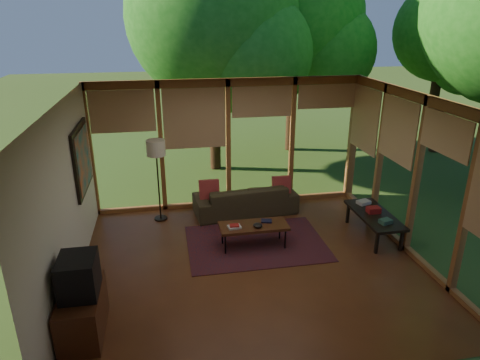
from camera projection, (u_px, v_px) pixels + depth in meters
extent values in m
plane|color=brown|center=(253.00, 264.00, 7.06)|extent=(5.50, 5.50, 0.00)
plane|color=silver|center=(255.00, 101.00, 6.10)|extent=(5.50, 5.50, 0.00)
cube|color=silver|center=(66.00, 202.00, 6.12)|extent=(0.04, 5.00, 2.70)
cube|color=silver|center=(306.00, 280.00, 4.28)|extent=(5.50, 0.04, 2.70)
cube|color=#9B5E30|center=(228.00, 144.00, 8.88)|extent=(5.50, 0.12, 2.70)
cube|color=#9B5E30|center=(416.00, 177.00, 7.04)|extent=(0.12, 5.00, 2.70)
plane|color=#36541F|center=(420.00, 128.00, 15.77)|extent=(40.00, 40.00, 0.00)
cylinder|color=#382214|center=(213.00, 75.00, 10.78)|extent=(0.28, 0.28, 4.92)
sphere|color=#175E15|center=(212.00, 17.00, 10.29)|extent=(4.17, 4.17, 4.17)
cylinder|color=#382214|center=(292.00, 69.00, 12.49)|extent=(0.28, 0.28, 4.83)
sphere|color=#175E15|center=(294.00, 20.00, 12.01)|extent=(3.91, 3.91, 3.91)
cylinder|color=#382214|center=(437.00, 77.00, 12.23)|extent=(0.28, 0.28, 4.46)
sphere|color=#175E15|center=(445.00, 31.00, 11.79)|extent=(2.75, 2.75, 2.75)
cube|color=maroon|center=(256.00, 243.00, 7.71)|extent=(2.45, 1.73, 0.01)
imported|color=#3C321E|center=(245.00, 199.00, 8.84)|extent=(2.15, 1.01, 0.61)
cube|color=maroon|center=(209.00, 190.00, 8.56)|extent=(0.40, 0.21, 0.42)
cube|color=maroon|center=(281.00, 186.00, 8.82)|extent=(0.38, 0.20, 0.40)
cube|color=#B5ADA4|center=(234.00, 227.00, 7.36)|extent=(0.24, 0.20, 0.03)
cube|color=maroon|center=(234.00, 226.00, 7.35)|extent=(0.16, 0.13, 0.03)
cube|color=black|center=(266.00, 221.00, 7.58)|extent=(0.21, 0.18, 0.03)
ellipsoid|color=black|center=(258.00, 225.00, 7.37)|extent=(0.16, 0.16, 0.07)
cube|color=#4E2615|center=(83.00, 313.00, 5.43)|extent=(0.50, 1.00, 0.60)
cube|color=black|center=(78.00, 276.00, 5.24)|extent=(0.45, 0.55, 0.50)
cube|color=#305444|center=(385.00, 221.00, 7.44)|extent=(0.24, 0.20, 0.07)
cube|color=maroon|center=(374.00, 210.00, 7.85)|extent=(0.23, 0.17, 0.11)
cube|color=#B5ADA4|center=(364.00, 202.00, 8.23)|extent=(0.28, 0.23, 0.07)
cylinder|color=black|center=(161.00, 218.00, 8.65)|extent=(0.26, 0.26, 0.03)
cylinder|color=black|center=(158.00, 183.00, 8.37)|extent=(0.03, 0.03, 1.52)
cylinder|color=beige|center=(156.00, 148.00, 8.12)|extent=(0.36, 0.36, 0.30)
cube|color=#4E2615|center=(254.00, 226.00, 7.48)|extent=(1.20, 0.50, 0.05)
cylinder|color=black|center=(225.00, 245.00, 7.30)|extent=(0.03, 0.03, 0.38)
cylinder|color=black|center=(285.00, 239.00, 7.48)|extent=(0.03, 0.03, 0.38)
cylinder|color=black|center=(222.00, 235.00, 7.63)|extent=(0.03, 0.03, 0.38)
cylinder|color=black|center=(280.00, 230.00, 7.81)|extent=(0.03, 0.03, 0.38)
cube|color=black|center=(374.00, 215.00, 7.83)|extent=(0.60, 1.40, 0.05)
cube|color=black|center=(377.00, 243.00, 7.33)|extent=(0.05, 0.05, 0.40)
cube|color=black|center=(401.00, 241.00, 7.40)|extent=(0.05, 0.05, 0.40)
cube|color=black|center=(348.00, 213.00, 8.43)|extent=(0.05, 0.05, 0.40)
cube|color=black|center=(370.00, 212.00, 8.51)|extent=(0.05, 0.05, 0.40)
cube|color=black|center=(82.00, 159.00, 7.34)|extent=(0.05, 1.35, 1.15)
cube|color=#1A6675|center=(84.00, 158.00, 7.34)|extent=(0.02, 1.20, 1.00)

